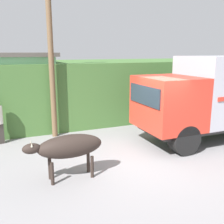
# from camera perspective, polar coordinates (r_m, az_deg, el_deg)

# --- Properties ---
(ground_plane) EXTENTS (60.00, 60.00, 0.00)m
(ground_plane) POSITION_cam_1_polar(r_m,az_deg,el_deg) (8.41, 7.55, -10.20)
(ground_plane) COLOR gray
(hillside_embankment) EXTENTS (32.00, 5.63, 2.82)m
(hillside_embankment) POSITION_cam_1_polar(r_m,az_deg,el_deg) (13.89, -6.07, 5.12)
(hillside_embankment) COLOR #426B33
(hillside_embankment) RESTS_ON ground_plane
(cargo_truck) EXTENTS (6.21, 2.25, 3.14)m
(cargo_truck) POSITION_cam_1_polar(r_m,az_deg,el_deg) (10.73, 22.45, 3.59)
(cargo_truck) COLOR #2D2D2D
(cargo_truck) RESTS_ON ground_plane
(brown_cow) EXTENTS (2.05, 0.61, 1.21)m
(brown_cow) POSITION_cam_1_polar(r_m,az_deg,el_deg) (6.94, -9.41, -7.50)
(brown_cow) COLOR #2D231E
(brown_cow) RESTS_ON ground_plane
(utility_pole) EXTENTS (0.90, 0.21, 6.12)m
(utility_pole) POSITION_cam_1_polar(r_m,az_deg,el_deg) (10.27, -13.15, 12.04)
(utility_pole) COLOR brown
(utility_pole) RESTS_ON ground_plane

